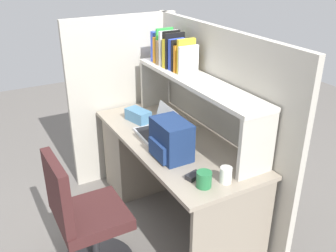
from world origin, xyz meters
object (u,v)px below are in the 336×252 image
Objects in this scene: snack_canister at (204,179)px; tissue_box at (138,115)px; laptop at (158,128)px; computer_mouse at (194,176)px; office_chair at (85,225)px; backpack at (171,140)px; paper_cup at (226,175)px.

tissue_box is at bearing 177.02° from snack_canister.
tissue_box is 1.09m from snack_canister.
laptop is 1.47× the size of tissue_box.
computer_mouse is 0.11m from snack_canister.
office_chair is at bearing -61.38° from tissue_box.
office_chair is at bearing -63.12° from laptop.
snack_canister reaches higher than tissue_box.
snack_canister is 0.11× the size of office_chair.
backpack is at bearing -19.87° from tissue_box.
paper_cup is (0.13, 0.15, 0.04)m from computer_mouse.
backpack is at bearing -162.20° from paper_cup.
snack_canister is (1.09, -0.06, 0.00)m from tissue_box.
backpack is 0.48m from paper_cup.
laptop is 0.31m from tissue_box.
paper_cup is at bearing 4.37° from laptop.
laptop is at bearing 157.19° from computer_mouse.
paper_cup is at bearing 17.80° from backpack.
paper_cup is (0.80, 0.06, 0.00)m from laptop.
laptop is 0.38m from backpack.
laptop reaches higher than snack_canister.
office_chair is (-0.29, -0.65, -0.35)m from computer_mouse.
computer_mouse is (0.31, -0.01, -0.12)m from backpack.
snack_canister is (0.42, -0.00, -0.08)m from backpack.
office_chair is (0.02, -0.66, -0.47)m from backpack.
office_chair is (-0.43, -0.80, -0.39)m from paper_cup.
tissue_box is at bearing 175.26° from backpack.
backpack is at bearing -90.54° from office_chair.
tissue_box is at bearing -174.99° from laptop.
paper_cup is at bearing -10.59° from tissue_box.
backpack reaches higher than computer_mouse.
backpack is 0.32× the size of office_chair.
backpack is 2.88× the size of computer_mouse.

